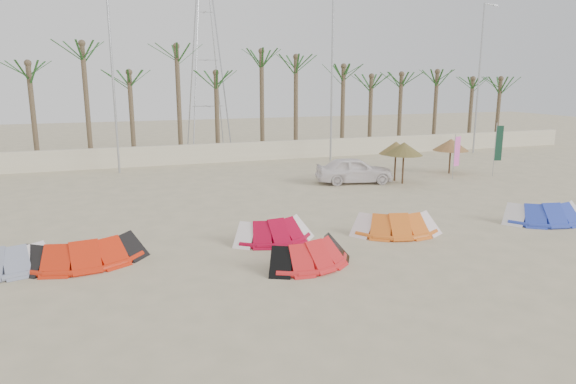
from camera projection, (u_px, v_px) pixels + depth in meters
name	position (u px, v px, depth m)	size (l,w,h in m)	color
ground	(357.00, 279.00, 14.71)	(120.00, 120.00, 0.00)	#C3B28D
boundary_wall	(211.00, 153.00, 34.86)	(60.00, 0.30, 1.30)	beige
palm_line	(214.00, 66.00, 35.20)	(52.00, 4.00, 7.70)	brown
lamp_b	(113.00, 76.00, 29.99)	(1.25, 0.14, 11.00)	#A5A8AD
lamp_c	(332.00, 76.00, 34.48)	(1.25, 0.14, 11.00)	#A5A8AD
lamp_d	(479.00, 76.00, 38.33)	(1.25, 0.14, 11.00)	#A5A8AD
pylon	(209.00, 151.00, 40.85)	(3.00, 3.00, 14.00)	#A5A8AD
kite_red_left	(84.00, 249.00, 16.02)	(3.82, 1.97, 0.90)	red
kite_red_mid	(308.00, 251.00, 15.84)	(3.25, 2.23, 0.90)	red
kite_red_right	(272.00, 228.00, 18.22)	(3.02, 1.78, 0.90)	#A50524
kite_orange	(392.00, 222.00, 19.05)	(3.47, 2.15, 0.90)	orange
kite_blue	(540.00, 211.00, 20.62)	(3.62, 2.10, 0.90)	#273CB3
parasol_left	(404.00, 149.00, 27.66)	(2.04, 2.04, 2.27)	#4C331E
parasol_mid	(396.00, 148.00, 28.39)	(1.87, 1.87, 2.22)	#4C331E
parasol_right	(451.00, 145.00, 30.68)	(2.12, 2.12, 2.10)	#4C331E
flag_pink	(457.00, 153.00, 28.92)	(0.45, 0.09, 2.58)	#A5A8AD
flag_green	(498.00, 145.00, 29.83)	(0.44, 0.14, 3.13)	#A5A8AD
car	(354.00, 170.00, 28.10)	(1.68, 4.18, 1.42)	white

